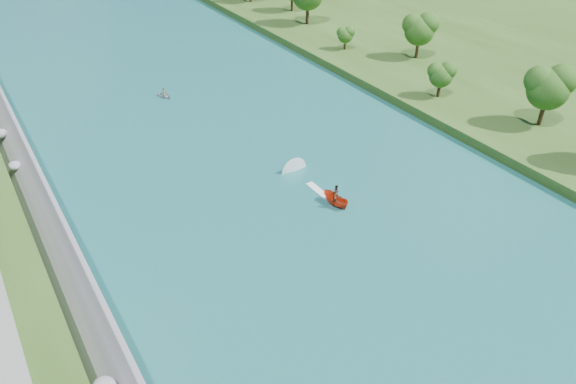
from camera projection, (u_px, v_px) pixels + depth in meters
ground at (402, 298)px, 52.24m from camera, size 260.00×260.00×0.00m
river_water at (288, 196)px, 66.41m from camera, size 55.00×240.00×0.10m
berm_east at (557, 100)px, 87.81m from camera, size 44.00×240.00×1.50m
riprap_bank at (62, 263)px, 53.66m from camera, size 4.69×236.00×4.35m
trees_east at (491, 64)px, 84.65m from camera, size 17.26×139.33×11.82m
motorboat at (326, 192)px, 65.95m from camera, size 3.60×18.71×2.15m
raft at (164, 95)px, 90.25m from camera, size 2.78×3.32×1.48m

